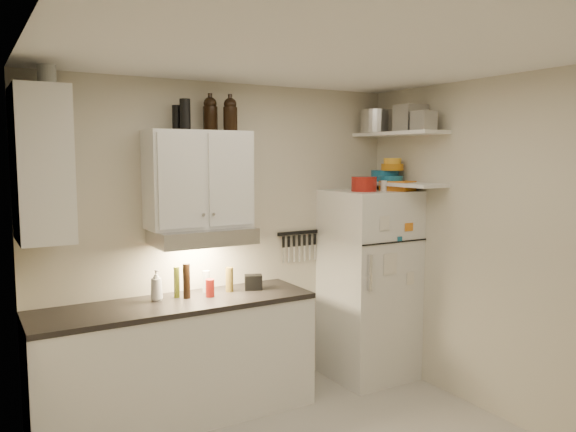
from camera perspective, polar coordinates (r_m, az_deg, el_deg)
ceiling at (r=3.41m, az=4.19°, el=16.30°), size 3.20×3.00×0.02m
back_wall at (r=4.73m, az=-6.36°, el=-2.49°), size 3.20×0.02×2.60m
left_wall at (r=2.87m, az=-23.90°, el=-8.67°), size 0.02×3.00×2.60m
right_wall at (r=4.52m, az=21.13°, el=-3.27°), size 0.02×3.00×2.60m
base_cabinet at (r=4.47m, az=-11.21°, el=-14.49°), size 2.10×0.60×0.88m
countertop at (r=4.33m, az=-11.33°, el=-8.78°), size 2.10×0.62×0.04m
upper_cabinet at (r=4.41m, az=-9.09°, el=3.69°), size 0.80×0.33×0.75m
side_cabinet at (r=3.99m, az=-23.79°, el=4.80°), size 0.33×0.55×1.00m
range_hood at (r=4.39m, az=-8.68°, el=-2.02°), size 0.76×0.46×0.12m
fridge at (r=5.17m, az=8.20°, el=-6.87°), size 0.70×0.68×1.70m
shelf_hi at (r=5.06m, az=11.19°, el=8.21°), size 0.30×0.95×0.03m
shelf_lo at (r=5.07m, az=11.08°, el=3.23°), size 0.30×0.95×0.03m
knife_strip at (r=5.03m, az=1.05°, el=-1.71°), size 0.42×0.02×0.03m
dutch_oven at (r=4.90m, az=7.73°, el=3.24°), size 0.27×0.27×0.13m
book_stack at (r=5.05m, az=11.08°, el=3.03°), size 0.28×0.31×0.09m
spice_jar at (r=4.98m, az=9.70°, el=3.04°), size 0.06×0.06×0.09m
stock_pot at (r=5.25m, az=8.97°, el=9.47°), size 0.38×0.38×0.21m
tin_a at (r=4.99m, az=12.32°, el=9.69°), size 0.23×0.21×0.23m
tin_b at (r=4.80m, az=13.62°, el=9.40°), size 0.17×0.17×0.16m
bowl_teal at (r=5.21m, az=9.81°, el=4.05°), size 0.25×0.25×0.10m
bowl_orange at (r=5.14m, az=10.55°, el=4.91°), size 0.20×0.20×0.06m
bowl_yellow at (r=5.14m, az=10.56°, el=5.52°), size 0.16×0.16×0.05m
plates at (r=5.08m, az=10.38°, el=3.73°), size 0.25×0.25×0.05m
growler_a at (r=4.51m, az=-7.90°, el=10.26°), size 0.15×0.15×0.27m
growler_b at (r=4.48m, az=-5.89°, el=10.27°), size 0.14×0.14×0.26m
thermos_a at (r=4.36m, az=-10.41°, el=10.11°), size 0.10×0.10×0.23m
thermos_b at (r=4.42m, az=-11.26°, el=9.76°), size 0.08×0.08×0.19m
side_jar at (r=4.11m, az=-23.31°, el=12.95°), size 0.15×0.15×0.16m
soap_bottle at (r=4.36m, az=-13.23°, el=-6.69°), size 0.11×0.11×0.26m
pepper_mill at (r=4.55m, az=-5.97°, el=-6.43°), size 0.07×0.07×0.20m
oil_bottle at (r=4.42m, az=-11.23°, el=-6.61°), size 0.06×0.06×0.24m
vinegar_bottle at (r=4.38m, az=-10.26°, el=-6.52°), size 0.06×0.06×0.27m
clear_bottle at (r=4.55m, az=-8.31°, el=-6.60°), size 0.08×0.08×0.18m
red_jar at (r=4.41m, az=-7.93°, el=-7.26°), size 0.07×0.07×0.14m
caddy at (r=4.61m, az=-3.54°, el=-6.73°), size 0.17×0.15×0.12m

